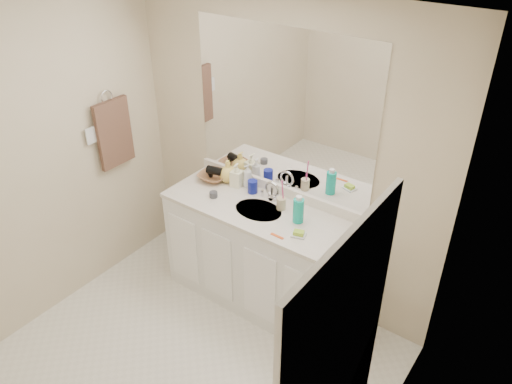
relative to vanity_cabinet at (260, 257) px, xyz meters
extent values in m
cube|color=white|center=(0.00, -1.02, -0.42)|extent=(2.60, 2.60, 0.00)
cube|color=white|center=(0.00, -1.02, 1.97)|extent=(2.60, 2.60, 0.02)
cube|color=beige|center=(0.00, 0.28, 0.77)|extent=(2.60, 0.02, 2.40)
cube|color=beige|center=(-1.30, -1.02, 0.77)|extent=(0.02, 2.60, 2.40)
cube|color=beige|center=(1.30, -1.02, 0.77)|extent=(0.02, 2.60, 2.40)
cube|color=white|center=(0.00, 0.00, 0.00)|extent=(1.50, 0.55, 0.85)
cube|color=silver|center=(0.00, 0.00, 0.44)|extent=(1.52, 0.57, 0.03)
cube|color=white|center=(0.00, 0.26, 0.50)|extent=(1.52, 0.03, 0.08)
cylinder|color=#B5B29F|center=(0.00, -0.02, 0.44)|extent=(0.37, 0.37, 0.02)
cylinder|color=silver|center=(0.00, 0.16, 0.51)|extent=(0.02, 0.02, 0.11)
cube|color=white|center=(0.00, 0.27, 1.14)|extent=(1.48, 0.01, 1.20)
cylinder|color=navy|center=(-0.18, 0.16, 0.51)|extent=(0.10, 0.10, 0.11)
cylinder|color=#C8B58D|center=(0.13, 0.09, 0.50)|extent=(0.08, 0.08, 0.09)
cylinder|color=#EA3D8F|center=(0.14, 0.09, 0.60)|extent=(0.01, 0.04, 0.20)
cylinder|color=#0EB09B|center=(0.32, 0.02, 0.55)|extent=(0.10, 0.10, 0.18)
cube|color=silver|center=(0.41, -0.12, 0.46)|extent=(0.12, 0.10, 0.01)
cube|color=#A0CB31|center=(0.41, -0.12, 0.48)|extent=(0.08, 0.07, 0.03)
cube|color=#DA4C17|center=(0.30, -0.21, 0.46)|extent=(0.10, 0.03, 0.00)
cylinder|color=#3A3C42|center=(-0.39, -0.08, 0.48)|extent=(0.07, 0.07, 0.04)
imported|color=white|center=(-0.27, 0.21, 0.55)|extent=(0.08, 0.09, 0.19)
imported|color=#FEFBCF|center=(-0.34, 0.17, 0.55)|extent=(0.10, 0.10, 0.20)
imported|color=#F1CF5D|center=(-0.45, 0.18, 0.55)|extent=(0.16, 0.16, 0.19)
imported|color=brown|center=(-0.56, 0.13, 0.48)|extent=(0.25, 0.25, 0.06)
cylinder|color=black|center=(-0.54, 0.13, 0.54)|extent=(0.14, 0.09, 0.07)
torus|color=silver|center=(-1.27, -0.25, 1.12)|extent=(0.01, 0.11, 0.11)
cube|color=#3A271F|center=(-1.25, -0.25, 0.82)|extent=(0.04, 0.32, 0.55)
cube|color=white|center=(-1.27, -0.45, 0.88)|extent=(0.01, 0.08, 0.13)
camera|label=1|loc=(1.79, -2.53, 2.50)|focal=35.00mm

